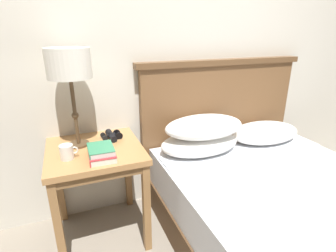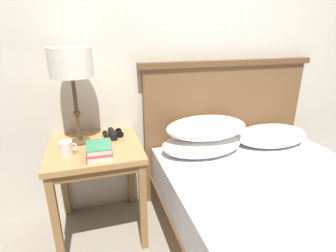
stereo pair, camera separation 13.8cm
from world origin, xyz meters
name	(u,v)px [view 1 (the left image)]	position (x,y,z in m)	size (l,w,h in m)	color
wall_back	(164,39)	(0.00, 1.01, 1.30)	(8.00, 0.06, 2.60)	beige
nightstand	(96,160)	(-0.59, 0.70, 0.57)	(0.58, 0.58, 0.66)	#AD7A47
bed	(288,214)	(0.47, 0.10, 0.30)	(1.44, 1.95, 1.14)	#4E3520
table_lamp	(69,66)	(-0.68, 0.78, 1.16)	(0.26, 0.26, 0.60)	#4C3823
book_on_nightstand	(101,155)	(-0.57, 0.54, 0.68)	(0.15, 0.21, 0.04)	silver
book_stacked_on_top	(100,149)	(-0.57, 0.55, 0.71)	(0.14, 0.18, 0.03)	silver
binoculars_pair	(111,135)	(-0.46, 0.81, 0.68)	(0.14, 0.16, 0.05)	black
coffee_mug	(67,152)	(-0.75, 0.60, 0.70)	(0.10, 0.08, 0.08)	silver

